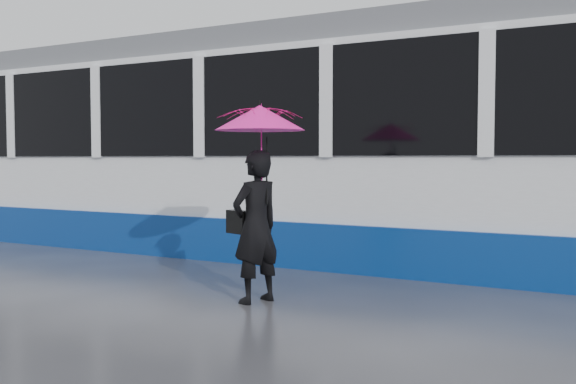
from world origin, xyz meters
The scene contains 6 objects.
ground centered at (0.00, 0.00, 0.00)m, with size 90.00×90.00×0.00m, color #292A2E.
rails centered at (0.00, 2.50, 0.01)m, with size 34.00×1.51×0.02m.
tram centered at (3.77, 2.50, 1.64)m, with size 26.00×2.56×3.35m.
woman centered at (1.40, -0.68, 0.77)m, with size 0.56×0.37×1.55m, color black.
umbrella centered at (1.45, -0.68, 1.70)m, with size 1.15×1.15×1.04m.
handbag centered at (1.18, -0.66, 0.81)m, with size 0.30×0.20×0.42m.
Camera 1 is at (4.78, -6.21, 1.46)m, focal length 40.00 mm.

